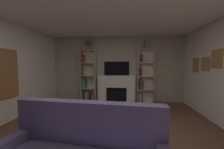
{
  "coord_description": "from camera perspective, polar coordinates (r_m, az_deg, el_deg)",
  "views": [
    {
      "loc": [
        0.38,
        -2.41,
        1.44
      ],
      "look_at": [
        0.0,
        1.15,
        1.17
      ],
      "focal_mm": 21.61,
      "sensor_mm": 36.0,
      "label": 1
    }
  ],
  "objects": [
    {
      "name": "ground_plane",
      "position": [
        2.83,
        -2.79,
        -26.32
      ],
      "size": [
        6.88,
        6.88,
        0.0
      ],
      "primitive_type": "plane",
      "color": "brown"
    },
    {
      "name": "wall_back_accent",
      "position": [
        5.32,
        2.03,
        2.34
      ],
      "size": [
        5.19,
        0.06,
        2.52
      ],
      "primitive_type": "cube",
      "color": "#ACA28D",
      "rests_on": "ground_plane"
    },
    {
      "name": "ceiling",
      "position": [
        2.68,
        -3.02,
        28.86
      ],
      "size": [
        5.19,
        5.85,
        0.06
      ],
      "primitive_type": "cube",
      "color": "white",
      "rests_on": "wall_back_accent"
    },
    {
      "name": "fireplace",
      "position": [
        5.25,
        1.89,
        -5.66
      ],
      "size": [
        1.52,
        0.53,
        1.01
      ],
      "color": "white",
      "rests_on": "ground_plane"
    },
    {
      "name": "tv",
      "position": [
        5.26,
        1.99,
        2.57
      ],
      "size": [
        0.96,
        0.06,
        0.53
      ],
      "primitive_type": "cube",
      "color": "black",
      "rests_on": "fireplace"
    },
    {
      "name": "bookshelf_left",
      "position": [
        5.41,
        -10.49,
        -1.68
      ],
      "size": [
        0.59,
        0.32,
        2.01
      ],
      "color": "beige",
      "rests_on": "ground_plane"
    },
    {
      "name": "bookshelf_right",
      "position": [
        5.24,
        13.24,
        -1.16
      ],
      "size": [
        0.59,
        0.27,
        2.01
      ],
      "color": "beige",
      "rests_on": "ground_plane"
    },
    {
      "name": "potted_plant",
      "position": [
        5.39,
        -10.09,
        12.41
      ],
      "size": [
        0.23,
        0.23,
        0.36
      ],
      "color": "#A36B56",
      "rests_on": "bookshelf_left"
    },
    {
      "name": "vase_with_flowers",
      "position": [
        5.22,
        14.28,
        11.96
      ],
      "size": [
        0.13,
        0.13,
        0.45
      ],
      "color": "#55749C",
      "rests_on": "bookshelf_right"
    }
  ]
}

